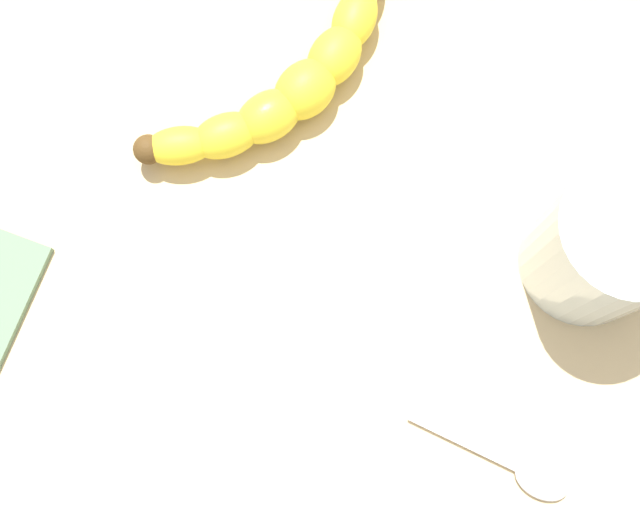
{
  "coord_description": "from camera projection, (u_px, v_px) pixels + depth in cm",
  "views": [
    {
      "loc": [
        -11.26,
        11.28,
        59.76
      ],
      "look_at": [
        -3.63,
        1.83,
        5.0
      ],
      "focal_mm": 47.39,
      "sensor_mm": 36.0,
      "label": 1
    }
  ],
  "objects": [
    {
      "name": "wooden_tabletop",
      "position": [
        297.0,
        216.0,
        0.6
      ],
      "size": [
        120.0,
        120.0,
        3.0
      ],
      "primitive_type": "cube",
      "color": "#CFB484",
      "rests_on": "ground"
    },
    {
      "name": "banana",
      "position": [
        293.0,
        78.0,
        0.59
      ],
      "size": [
        8.88,
        23.51,
        3.81
      ],
      "rotation": [
        0.0,
        0.0,
        4.6
      ],
      "color": "yellow",
      "rests_on": "wooden_tabletop"
    },
    {
      "name": "smoothie_glass",
      "position": [
        605.0,
        246.0,
        0.53
      ],
      "size": [
        8.9,
        8.9,
        10.13
      ],
      "color": "silver",
      "rests_on": "wooden_tabletop"
    },
    {
      "name": "teaspoon",
      "position": [
        532.0,
        475.0,
        0.55
      ],
      "size": [
        11.23,
        3.99,
        0.8
      ],
      "rotation": [
        0.0,
        0.0,
        3.37
      ],
      "color": "silver",
      "rests_on": "wooden_tabletop"
    }
  ]
}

